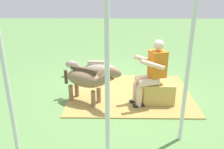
{
  "coord_description": "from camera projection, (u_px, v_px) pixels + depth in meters",
  "views": [
    {
      "loc": [
        0.04,
        4.94,
        2.33
      ],
      "look_at": [
        0.13,
        0.28,
        0.55
      ],
      "focal_mm": 38.68,
      "sensor_mm": 36.0,
      "label": 1
    }
  ],
  "objects": [
    {
      "name": "hay_bale",
      "position": [
        158.0,
        93.0,
        4.92
      ],
      "size": [
        0.62,
        0.43,
        0.45
      ],
      "primitive_type": "cube",
      "color": "tan",
      "rests_on": "ground"
    },
    {
      "name": "tent_pole_right",
      "position": [
        5.0,
        70.0,
        3.05
      ],
      "size": [
        0.06,
        0.06,
        2.58
      ],
      "primitive_type": "cylinder",
      "color": "silver",
      "rests_on": "ground"
    },
    {
      "name": "ground_plane",
      "position": [
        118.0,
        93.0,
        5.44
      ],
      "size": [
        24.0,
        24.0,
        0.0
      ],
      "primitive_type": "plane",
      "color": "#608C4C"
    },
    {
      "name": "pony_lying",
      "position": [
        95.0,
        69.0,
        6.35
      ],
      "size": [
        1.34,
        0.43,
        0.42
      ],
      "color": "gray",
      "rests_on": "ground"
    },
    {
      "name": "person_seated",
      "position": [
        152.0,
        70.0,
        4.72
      ],
      "size": [
        0.72,
        0.54,
        1.33
      ],
      "color": "beige",
      "rests_on": "ground"
    },
    {
      "name": "pony_standing",
      "position": [
        88.0,
        79.0,
        4.8
      ],
      "size": [
        1.22,
        0.81,
        0.88
      ],
      "color": "#8C6B4C",
      "rests_on": "ground"
    },
    {
      "name": "hay_patch",
      "position": [
        130.0,
        93.0,
        5.39
      ],
      "size": [
        2.66,
        2.14,
        0.02
      ],
      "primitive_type": "cube",
      "color": "#AD8C47",
      "rests_on": "ground"
    },
    {
      "name": "tent_pole_mid",
      "position": [
        107.0,
        76.0,
        2.86
      ],
      "size": [
        0.06,
        0.06,
        2.58
      ],
      "primitive_type": "cylinder",
      "color": "silver",
      "rests_on": "ground"
    },
    {
      "name": "tent_pole_left",
      "position": [
        189.0,
        62.0,
        3.38
      ],
      "size": [
        0.06,
        0.06,
        2.58
      ],
      "primitive_type": "cylinder",
      "color": "silver",
      "rests_on": "ground"
    }
  ]
}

